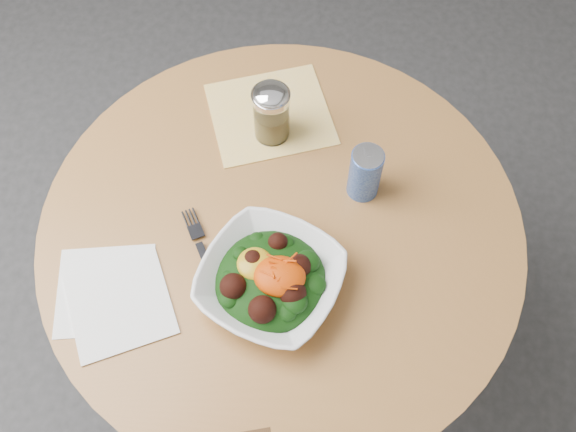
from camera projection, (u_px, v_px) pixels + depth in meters
name	position (u px, v px, depth m)	size (l,w,h in m)	color
ground	(283.00, 348.00, 1.84)	(6.00, 6.00, 0.00)	#2D2D30
table	(282.00, 268.00, 1.36)	(0.90, 0.90, 0.75)	black
cloth_napkin	(270.00, 114.00, 1.31)	(0.24, 0.22, 0.00)	#FCB00D
paper_napkins	(113.00, 297.00, 1.11)	(0.24, 0.23, 0.00)	white
salad_bowl	(271.00, 279.00, 1.10)	(0.31, 0.31, 0.09)	white
fork	(203.00, 252.00, 1.15)	(0.11, 0.19, 0.00)	black
spice_shaker	(271.00, 113.00, 1.23)	(0.07, 0.07, 0.13)	silver
beverage_can	(365.00, 173.00, 1.17)	(0.06, 0.06, 0.12)	navy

